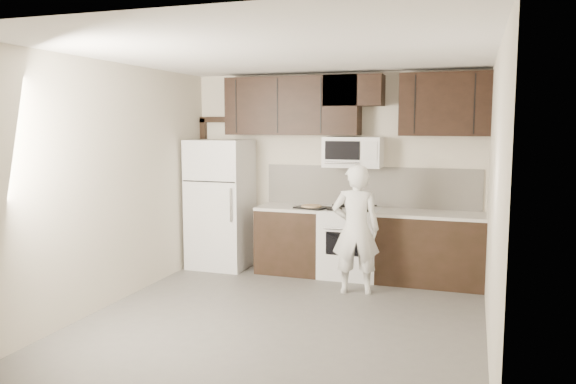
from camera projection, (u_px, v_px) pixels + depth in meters
The scene contains 14 objects.
floor at pixel (280, 322), 5.74m from camera, with size 4.50×4.50×0.00m, color #585452.
back_wall at pixel (334, 173), 7.70m from camera, with size 4.00×4.00×0.00m, color beige.
ceiling at pixel (280, 53), 5.42m from camera, with size 4.50×4.50×0.00m, color white.
counter_run at pixel (373, 244), 7.33m from camera, with size 2.95×0.64×0.91m.
stove at pixel (350, 242), 7.42m from camera, with size 0.76×0.66×0.94m.
backsplash at pixel (370, 187), 7.55m from camera, with size 2.90×0.02×0.54m, color beige.
upper_cabinets at pixel (347, 104), 7.36m from camera, with size 3.48×0.35×0.78m.
microwave at pixel (353, 152), 7.39m from camera, with size 0.76×0.42×0.40m.
refrigerator at pixel (221, 204), 7.90m from camera, with size 0.80×0.76×1.80m.
door_trim at pixel (207, 176), 8.28m from camera, with size 0.50×0.08×2.12m.
saucepan at pixel (362, 207), 7.16m from camera, with size 0.27×0.15×0.15m.
baking_tray at pixel (311, 207), 7.42m from camera, with size 0.40×0.30×0.02m, color black.
pizza at pixel (312, 206), 7.42m from camera, with size 0.27×0.27×0.02m, color tan.
person at pixel (356, 229), 6.65m from camera, with size 0.57×0.37×1.55m, color silver.
Camera 1 is at (1.82, -5.23, 2.02)m, focal length 35.00 mm.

